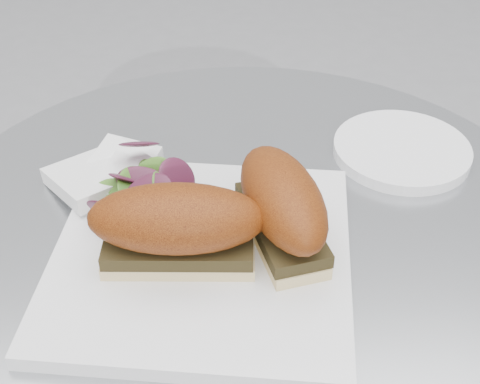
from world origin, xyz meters
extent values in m
cylinder|color=#BABEC2|center=(0.00, 0.00, 0.72)|extent=(0.70, 0.70, 0.02)
cube|color=white|center=(-0.05, -0.05, 0.74)|extent=(0.33, 0.33, 0.02)
cube|color=beige|center=(-0.07, -0.06, 0.75)|extent=(0.14, 0.07, 0.01)
cube|color=black|center=(-0.07, -0.06, 0.77)|extent=(0.14, 0.07, 0.01)
ellipsoid|color=#75330B|center=(-0.07, -0.06, 0.80)|extent=(0.17, 0.09, 0.06)
cube|color=beige|center=(0.03, -0.04, 0.75)|extent=(0.08, 0.14, 0.01)
cube|color=black|center=(0.03, -0.04, 0.77)|extent=(0.08, 0.14, 0.01)
ellipsoid|color=#75330B|center=(0.03, -0.04, 0.80)|extent=(0.10, 0.16, 0.06)
cylinder|color=white|center=(0.19, 0.11, 0.74)|extent=(0.16, 0.16, 0.01)
camera|label=1|loc=(-0.05, -0.52, 1.18)|focal=50.00mm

